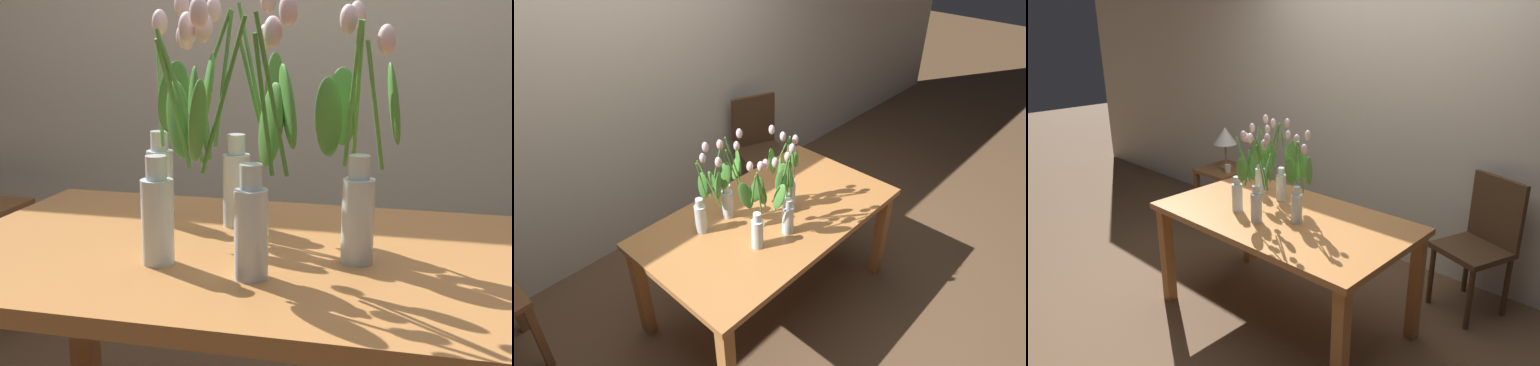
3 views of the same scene
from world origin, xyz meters
TOP-DOWN VIEW (x-y plane):
  - dining_table at (0.00, 0.00)m, footprint 1.60×0.90m
  - tulip_vase_0 at (-0.05, -0.17)m, footprint 0.22×0.19m
  - tulip_vase_1 at (-0.18, 0.17)m, footprint 0.27×0.16m
  - tulip_vase_2 at (0.13, -0.01)m, footprint 0.19×0.18m
  - tulip_vase_3 at (-0.24, -0.12)m, footprint 0.15×0.17m
  - tulip_vase_4 at (-0.37, 0.17)m, footprint 0.16×0.22m

SIDE VIEW (x-z plane):
  - dining_table at x=0.00m, z-range 0.28..1.02m
  - tulip_vase_4 at x=-0.37m, z-range 0.65..1.18m
  - tulip_vase_3 at x=-0.24m, z-range 0.68..1.20m
  - tulip_vase_2 at x=0.13m, z-range 0.68..1.22m
  - tulip_vase_0 at x=-0.05m, z-range 0.67..1.22m
  - tulip_vase_1 at x=-0.18m, z-range 0.68..1.26m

